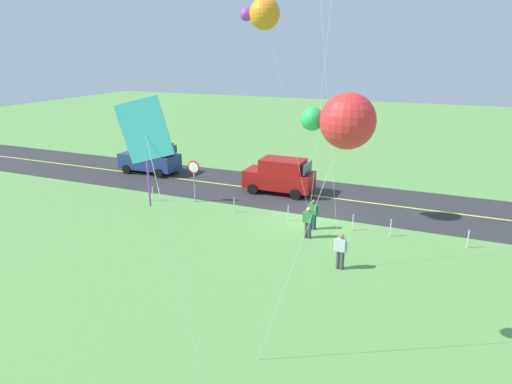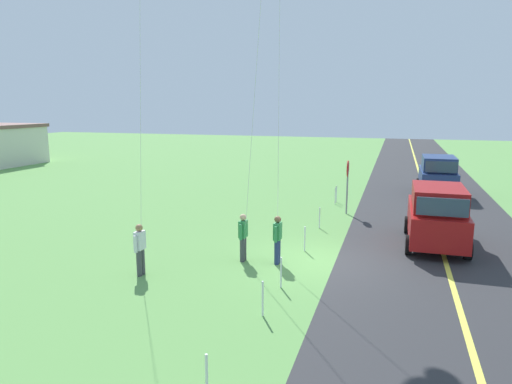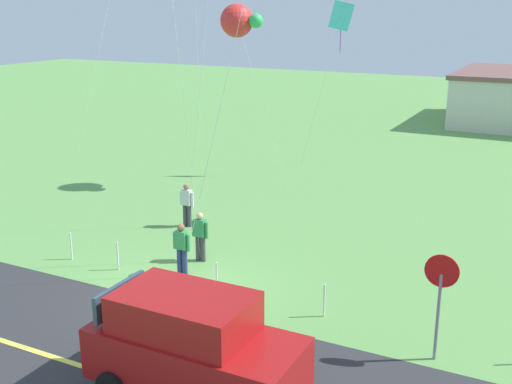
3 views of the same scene
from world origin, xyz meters
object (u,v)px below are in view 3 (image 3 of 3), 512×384
at_px(person_adult_near, 187,204).
at_px(kite_green_far, 238,21).
at_px(person_adult_companion, 200,235).
at_px(car_suv_foreground, 193,345).
at_px(kite_pink_drift, 341,19).
at_px(stop_sign, 441,287).
at_px(person_child_watcher, 182,247).

xyz_separation_m(person_adult_near, kite_green_far, (-1.00, 5.85, 6.27)).
relative_size(person_adult_companion, kite_green_far, 0.20).
xyz_separation_m(car_suv_foreground, kite_green_far, (-6.85, 14.65, 5.98)).
bearing_deg(kite_green_far, kite_pink_drift, 49.61).
bearing_deg(stop_sign, person_adult_near, 152.84).
height_order(person_adult_near, person_child_watcher, same).
bearing_deg(stop_sign, person_child_watcher, 169.78).
relative_size(stop_sign, person_adult_near, 1.60).
bearing_deg(person_adult_near, kite_pink_drift, 169.48).
height_order(person_adult_companion, kite_green_far, kite_green_far).
bearing_deg(person_adult_companion, stop_sign, -11.66).
bearing_deg(person_child_watcher, person_adult_companion, -175.46).
xyz_separation_m(car_suv_foreground, kite_pink_drift, (-3.66, 18.40, 6.01)).
relative_size(person_adult_near, person_child_watcher, 1.00).
height_order(person_adult_companion, kite_pink_drift, kite_pink_drift).
bearing_deg(car_suv_foreground, person_adult_near, 123.57).
height_order(stop_sign, kite_pink_drift, kite_pink_drift).
bearing_deg(car_suv_foreground, person_adult_companion, 120.60).
bearing_deg(kite_pink_drift, person_adult_near, -102.84).
bearing_deg(kite_green_far, car_suv_foreground, -64.95).
relative_size(car_suv_foreground, person_adult_near, 2.75).
bearing_deg(car_suv_foreground, kite_pink_drift, 101.24).
xyz_separation_m(stop_sign, person_adult_near, (-9.99, 5.13, -0.94)).
relative_size(stop_sign, person_adult_companion, 1.60).
distance_m(car_suv_foreground, person_adult_companion, 7.25).
distance_m(person_adult_companion, person_child_watcher, 1.16).
xyz_separation_m(stop_sign, person_child_watcher, (-7.77, 1.40, -0.94)).
relative_size(person_child_watcher, kite_pink_drift, 0.20).
bearing_deg(person_adult_companion, person_adult_near, 136.42).
relative_size(stop_sign, person_child_watcher, 1.60).
distance_m(person_child_watcher, kite_pink_drift, 14.74).
bearing_deg(kite_pink_drift, stop_sign, -62.06).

